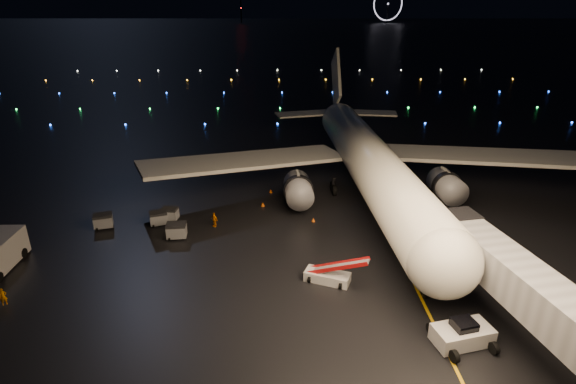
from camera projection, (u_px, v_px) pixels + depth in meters
The scene contains 18 objects.
ground at pixel (279, 43), 315.69m from camera, with size 2000.00×2000.00×0.00m, color black.
lane_centre at pixel (383, 221), 52.49m from camera, with size 0.25×80.00×0.02m, color #DE9E09.
airliner at pixel (365, 129), 58.93m from camera, with size 58.67×55.74×16.62m, color silver, non-canonical shape.
pushback_tug at pixel (463, 332), 33.03m from camera, with size 4.25×2.23×2.03m, color silver.
belt_loader at pixel (328, 267), 40.43m from camera, with size 5.98×1.63×2.90m, color silver, non-canonical shape.
crew_a at pixel (3, 297), 37.45m from camera, with size 0.57×0.37×1.56m, color orange.
crew_c at pixel (214, 220), 50.92m from camera, with size 0.99×0.41×1.68m, color orange.
safety_cone_0 at pixel (313, 220), 52.29m from camera, with size 0.40×0.40×0.45m, color #E85909.
safety_cone_1 at pixel (271, 191), 60.45m from camera, with size 0.45×0.45×0.51m, color #E85909.
safety_cone_2 at pixel (263, 204), 56.33m from camera, with size 0.47×0.47×0.53m, color #E85909.
safety_cone_3 at pixel (167, 173), 67.16m from camera, with size 0.39×0.39×0.44m, color #E85909.
ferris_wheel at pixel (388, 5), 697.02m from camera, with size 50.00×4.00×52.00m, color black, non-canonical shape.
radio_mast at pixel (241, 1), 709.09m from camera, with size 1.80×1.80×64.00m, color black.
taxiway_lights at pixel (279, 89), 136.32m from camera, with size 164.00×92.00×0.36m, color black, non-canonical shape.
baggage_cart_0 at pixel (170, 214), 52.43m from camera, with size 1.83×1.28×1.56m, color gray.
baggage_cart_1 at pixel (177, 231), 48.30m from camera, with size 2.06×1.44×1.75m, color gray.
baggage_cart_2 at pixel (159, 218), 51.28m from camera, with size 1.93×1.35×1.64m, color gray.
baggage_cart_3 at pixel (103, 221), 50.54m from camera, with size 2.01×1.40×1.70m, color gray.
Camera 1 is at (-0.08, -32.01, 23.16)m, focal length 28.00 mm.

